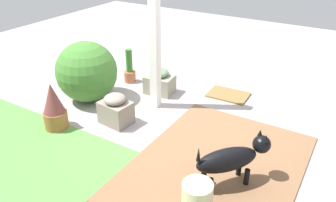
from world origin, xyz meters
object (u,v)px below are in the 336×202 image
Objects in this scene: stone_planter_mid at (116,110)px; ceramic_urn at (197,201)px; round_shrub at (87,72)px; terracotta_pot_tall at (130,70)px; stone_planter_nearest at (160,82)px; doormat at (228,95)px; dog at (232,158)px; porch_pillar at (154,27)px; terracotta_pot_spiky at (54,107)px.

ceramic_urn is (-1.75, 0.97, -0.00)m from stone_planter_mid.
round_shrub is 1.57× the size of terracotta_pot_tall.
ceramic_urn is at bearing 129.85° from stone_planter_nearest.
doormat is at bearing -167.17° from terracotta_pot_tall.
ceramic_urn is at bearing 105.68° from doormat.
round_shrub is 1.48× the size of doormat.
round_shrub is 2.29× the size of ceramic_urn.
round_shrub reaches higher than dog.
ceramic_urn is 2.68m from doormat.
porch_pillar is 1.44m from terracotta_pot_tall.
stone_planter_mid is 0.82m from terracotta_pot_spiky.
terracotta_pot_spiky is (0.62, 0.52, 0.11)m from stone_planter_mid.
round_shrub is at bearing -76.75° from terracotta_pot_spiky.
porch_pillar is at bearing -123.77° from terracotta_pot_spiky.
porch_pillar is 3.86× the size of doormat.
terracotta_pot_spiky reaches higher than terracotta_pot_tall.
dog is (-2.52, 1.57, 0.13)m from terracotta_pot_tall.
stone_planter_mid is 2.00m from ceramic_urn.
terracotta_pot_spiky is 1.04× the size of doormat.
terracotta_pot_spiky is (0.82, 1.23, -0.91)m from porch_pillar.
terracotta_pot_tall is 0.94× the size of doormat.
terracotta_pot_spiky is at bearing 3.99° from dog.
doormat is (0.72, -2.57, -0.19)m from ceramic_urn.
doormat is (-1.03, -1.61, -0.19)m from stone_planter_mid.
terracotta_pot_tall reaches higher than doormat.
round_shrub is (1.03, 0.36, -0.76)m from porch_pillar.
terracotta_pot_tall is (-0.15, -0.87, -0.26)m from round_shrub.
terracotta_pot_tall reaches higher than ceramic_urn.
round_shrub is (0.84, 0.78, 0.28)m from stone_planter_nearest.
ceramic_urn is (-2.37, 0.44, -0.11)m from terracotta_pot_spiky.
stone_planter_mid is at bearing 57.34° from doormat.
porch_pillar is 3.70× the size of terracotta_pot_spiky.
terracotta_pot_tall is at bearing -30.11° from porch_pillar.
dog reaches higher than stone_planter_nearest.
stone_planter_nearest is 1.19× the size of ceramic_urn.
doormat is (0.81, -1.96, -0.32)m from dog.
terracotta_pot_spiky is 2.42m from ceramic_urn.
porch_pillar reaches higher than ceramic_urn.
dog is 2.15m from doormat.
porch_pillar is 5.40× the size of stone_planter_mid.
doormat is at bearing -122.66° from stone_planter_mid.
porch_pillar is 1.26m from stone_planter_mid.
round_shrub is 2.76m from dog.
stone_planter_mid is 0.93m from round_shrub.
stone_planter_nearest is 0.69m from terracotta_pot_tall.
stone_planter_nearest is 1.17m from round_shrub.
doormat is at bearing -132.62° from porch_pillar.
dog is (-2.47, -0.17, 0.02)m from terracotta_pot_spiky.
round_shrub reaches higher than doormat.
round_shrub is 0.92m from terracotta_pot_tall.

